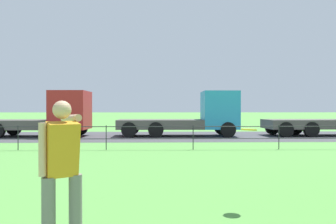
{
  "coord_description": "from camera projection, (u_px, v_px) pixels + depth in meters",
  "views": [
    {
      "loc": [
        2.18,
        1.19,
        1.69
      ],
      "look_at": [
        2.41,
        10.03,
        1.6
      ],
      "focal_mm": 35.62,
      "sensor_mm": 36.0,
      "label": 1
    }
  ],
  "objects": [
    {
      "name": "flatbed_truck_far_left",
      "position": [
        196.0,
        116.0,
        20.51
      ],
      "size": [
        7.31,
        2.45,
        2.75
      ],
      "color": "#2D99D1",
      "rests_on": "ground"
    },
    {
      "name": "flatbed_truck_left",
      "position": [
        46.0,
        116.0,
        20.11
      ],
      "size": [
        7.35,
        2.57,
        2.75
      ],
      "color": "#B22323",
      "rests_on": "ground"
    },
    {
      "name": "street_strip",
      "position": [
        124.0,
        136.0,
        20.37
      ],
      "size": [
        80.0,
        7.72,
        0.01
      ],
      "primitive_type": "cube",
      "color": "#424247",
      "rests_on": "ground"
    },
    {
      "name": "person_thrower",
      "position": [
        62.0,
        169.0,
        3.99
      ],
      "size": [
        0.47,
        0.88,
        1.78
      ],
      "color": "slate",
      "rests_on": "ground"
    },
    {
      "name": "park_fence",
      "position": [
        106.0,
        134.0,
        13.63
      ],
      "size": [
        35.77,
        0.04,
        1.0
      ],
      "color": "#232328",
      "rests_on": "ground"
    },
    {
      "name": "frisbee",
      "position": [
        249.0,
        130.0,
        5.69
      ],
      "size": [
        0.37,
        0.37,
        0.04
      ],
      "color": "yellow"
    }
  ]
}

